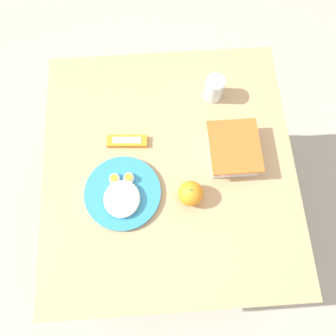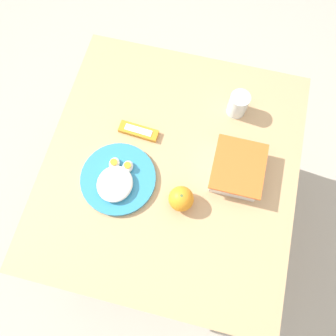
# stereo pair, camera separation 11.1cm
# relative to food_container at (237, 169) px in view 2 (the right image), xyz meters

# --- Properties ---
(ground_plane) EXTENTS (10.00, 10.00, 0.00)m
(ground_plane) POSITION_rel_food_container_xyz_m (0.03, -0.22, -0.77)
(ground_plane) COLOR #B2A899
(table) EXTENTS (0.95, 0.88, 0.74)m
(table) POSITION_rel_food_container_xyz_m (0.03, -0.22, -0.12)
(table) COLOR tan
(table) RESTS_ON ground_plane
(food_container) EXTENTS (0.19, 0.17, 0.07)m
(food_container) POSITION_rel_food_container_xyz_m (0.00, 0.00, 0.00)
(food_container) COLOR white
(food_container) RESTS_ON table
(orange_fruit) EXTENTS (0.08, 0.08, 0.08)m
(orange_fruit) POSITION_rel_food_container_xyz_m (0.15, -0.16, 0.01)
(orange_fruit) COLOR orange
(orange_fruit) RESTS_ON table
(rice_plate) EXTENTS (0.26, 0.26, 0.05)m
(rice_plate) POSITION_rel_food_container_xyz_m (0.13, -0.39, -0.01)
(rice_plate) COLOR teal
(rice_plate) RESTS_ON table
(candy_bar) EXTENTS (0.05, 0.15, 0.02)m
(candy_bar) POSITION_rel_food_container_xyz_m (-0.07, -0.37, -0.02)
(candy_bar) COLOR orange
(candy_bar) RESTS_ON table
(drinking_glass) EXTENTS (0.07, 0.07, 0.10)m
(drinking_glass) POSITION_rel_food_container_xyz_m (-0.24, -0.04, 0.02)
(drinking_glass) COLOR silver
(drinking_glass) RESTS_ON table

